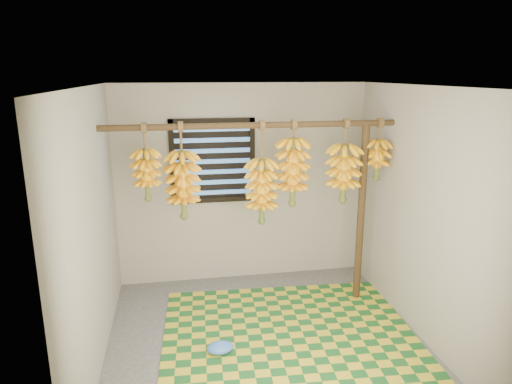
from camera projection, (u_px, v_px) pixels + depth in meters
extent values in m
cube|color=#4A4A4A|center=(266.00, 342.00, 4.39)|extent=(3.00, 3.00, 0.01)
cube|color=silver|center=(268.00, 86.00, 3.78)|extent=(3.00, 3.00, 0.01)
cube|color=gray|center=(242.00, 184.00, 5.52)|extent=(3.00, 0.01, 2.40)
cube|color=gray|center=(91.00, 234.00, 3.83)|extent=(0.01, 3.00, 2.40)
cube|color=gray|center=(421.00, 215.00, 4.34)|extent=(0.01, 3.00, 2.40)
cube|color=black|center=(213.00, 161.00, 5.36)|extent=(1.00, 0.04, 1.00)
cylinder|color=#46331A|center=(253.00, 125.00, 4.55)|extent=(3.00, 0.06, 0.06)
cylinder|color=#46331A|center=(361.00, 214.00, 5.01)|extent=(0.08, 0.08, 2.00)
cube|color=#195823|center=(289.00, 333.00, 4.53)|extent=(2.57, 2.10, 0.01)
ellipsoid|color=#3972D5|center=(220.00, 348.00, 4.19)|extent=(0.27, 0.21, 0.10)
cylinder|color=brown|center=(144.00, 138.00, 4.39)|extent=(0.02, 0.02, 0.26)
cylinder|color=#4C5923|center=(147.00, 173.00, 4.48)|extent=(0.05, 0.05, 0.49)
cylinder|color=brown|center=(181.00, 139.00, 4.46)|extent=(0.02, 0.02, 0.30)
cylinder|color=#4C5923|center=(183.00, 183.00, 4.57)|extent=(0.06, 0.06, 0.65)
cylinder|color=brown|center=(262.00, 142.00, 4.61)|extent=(0.02, 0.02, 0.40)
cylinder|color=#4C5923|center=(262.00, 190.00, 4.73)|extent=(0.06, 0.06, 0.64)
cylinder|color=brown|center=(294.00, 131.00, 4.64)|extent=(0.02, 0.02, 0.20)
cylinder|color=#4C5923|center=(293.00, 170.00, 4.74)|extent=(0.06, 0.06, 0.67)
cylinder|color=brown|center=(346.00, 134.00, 4.74)|extent=(0.02, 0.02, 0.28)
cylinder|color=#4C5923|center=(344.00, 172.00, 4.84)|extent=(0.06, 0.06, 0.58)
cylinder|color=brown|center=(379.00, 131.00, 4.80)|extent=(0.02, 0.02, 0.23)
cylinder|color=#4C5923|center=(378.00, 158.00, 4.87)|extent=(0.05, 0.05, 0.40)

